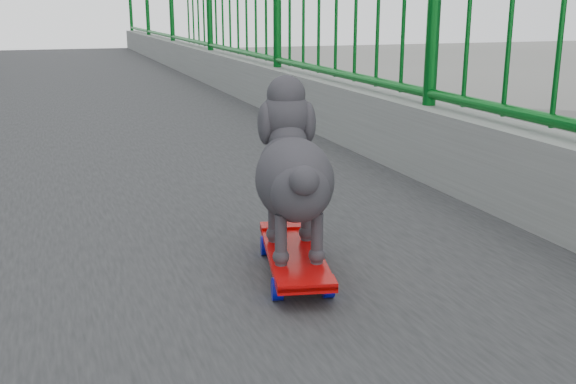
% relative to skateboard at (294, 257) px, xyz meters
% --- Properties ---
extents(skateboard, '(0.25, 0.52, 0.07)m').
position_rel_skateboard_xyz_m(skateboard, '(0.00, 0.00, 0.00)').
color(skateboard, red).
rests_on(skateboard, footbridge).
extents(poodle, '(0.27, 0.49, 0.41)m').
position_rel_skateboard_xyz_m(poodle, '(0.01, 0.03, 0.24)').
color(poodle, '#322F35').
rests_on(poodle, skateboard).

